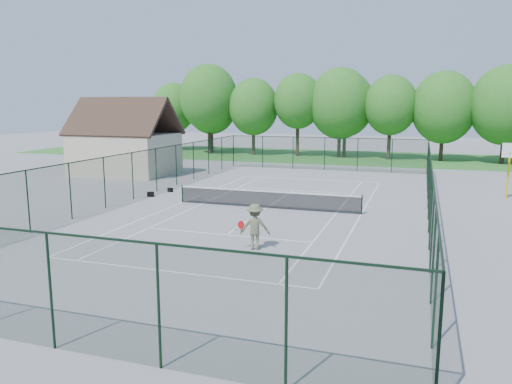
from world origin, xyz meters
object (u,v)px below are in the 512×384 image
basketball_goal (511,160)px  tennis_player (255,227)px  sports_bag_a (151,194)px  tennis_net (267,198)px

basketball_goal → tennis_player: basketball_goal is taller
sports_bag_a → tennis_player: tennis_player is taller
tennis_net → sports_bag_a: tennis_net is taller
sports_bag_a → tennis_net: bearing=-17.2°
tennis_player → tennis_net: bearing=103.8°
tennis_player → sports_bag_a: bearing=138.4°
sports_bag_a → tennis_player: (10.37, -9.22, 0.81)m
tennis_net → tennis_player: 8.42m
tennis_net → basketball_goal: 15.80m
tennis_net → tennis_player: tennis_player is taller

